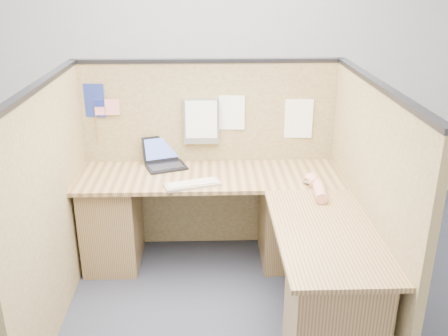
{
  "coord_description": "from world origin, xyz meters",
  "views": [
    {
      "loc": [
        -0.01,
        -2.74,
        2.14
      ],
      "look_at": [
        0.1,
        0.5,
        0.85
      ],
      "focal_mm": 40.0,
      "sensor_mm": 36.0,
      "label": 1
    }
  ],
  "objects_px": {
    "laptop": "(167,159)",
    "keyboard": "(193,184)",
    "mouse": "(311,181)",
    "l_desk": "(237,241)"
  },
  "relations": [
    {
      "from": "laptop",
      "to": "keyboard",
      "type": "height_order",
      "value": "laptop"
    },
    {
      "from": "keyboard",
      "to": "mouse",
      "type": "bearing_deg",
      "value": -16.26
    },
    {
      "from": "laptop",
      "to": "l_desk",
      "type": "bearing_deg",
      "value": -69.1
    },
    {
      "from": "l_desk",
      "to": "laptop",
      "type": "bearing_deg",
      "value": 130.59
    },
    {
      "from": "laptop",
      "to": "mouse",
      "type": "relative_size",
      "value": 3.25
    },
    {
      "from": "l_desk",
      "to": "mouse",
      "type": "height_order",
      "value": "mouse"
    },
    {
      "from": "mouse",
      "to": "laptop",
      "type": "bearing_deg",
      "value": 159.03
    },
    {
      "from": "l_desk",
      "to": "keyboard",
      "type": "distance_m",
      "value": 0.5
    },
    {
      "from": "keyboard",
      "to": "l_desk",
      "type": "bearing_deg",
      "value": -48.84
    },
    {
      "from": "l_desk",
      "to": "keyboard",
      "type": "bearing_deg",
      "value": 148.14
    }
  ]
}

